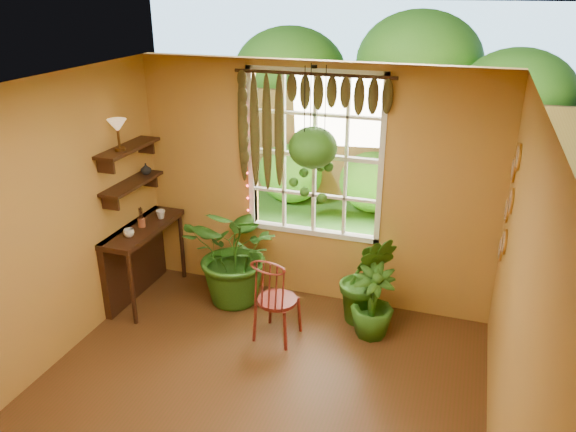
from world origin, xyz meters
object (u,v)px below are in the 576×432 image
at_px(windsor_chair, 276,311).
at_px(potted_plant_left, 238,253).
at_px(potted_plant_mid, 367,279).
at_px(counter_ledge, 137,253).
at_px(hanging_basket, 313,150).

distance_m(windsor_chair, potted_plant_left, 0.91).
bearing_deg(potted_plant_mid, windsor_chair, -143.50).
relative_size(counter_ledge, potted_plant_mid, 1.15).
xyz_separation_m(potted_plant_left, hanging_basket, (0.81, 0.16, 1.23)).
distance_m(potted_plant_left, hanging_basket, 1.48).
bearing_deg(hanging_basket, potted_plant_mid, -9.65).
distance_m(potted_plant_left, potted_plant_mid, 1.47).
xyz_separation_m(counter_ledge, hanging_basket, (1.97, 0.39, 1.30)).
height_order(windsor_chair, hanging_basket, hanging_basket).
relative_size(windsor_chair, hanging_basket, 0.79).
bearing_deg(potted_plant_mid, hanging_basket, 170.35).
xyz_separation_m(counter_ledge, windsor_chair, (1.81, -0.32, -0.23)).
height_order(counter_ledge, potted_plant_mid, potted_plant_mid).
bearing_deg(potted_plant_left, potted_plant_mid, 1.72).
distance_m(counter_ledge, hanging_basket, 2.39).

